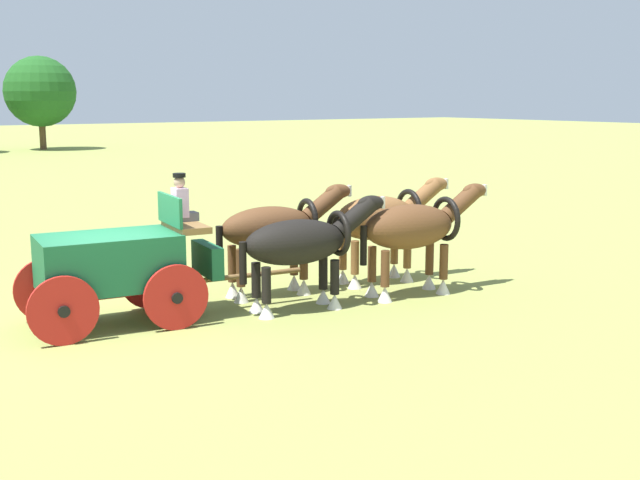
# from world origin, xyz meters

# --- Properties ---
(ground_plane) EXTENTS (220.00, 220.00, 0.00)m
(ground_plane) POSITION_xyz_m (0.00, 0.00, 0.00)
(ground_plane) COLOR olive
(show_wagon) EXTENTS (5.43, 2.08, 2.67)m
(show_wagon) POSITION_xyz_m (0.15, -0.01, 1.13)
(show_wagon) COLOR #195B38
(show_wagon) RESTS_ON ground
(draft_horse_rear_near) EXTENTS (3.07, 1.08, 2.26)m
(draft_horse_rear_near) POSITION_xyz_m (3.61, 0.26, 1.38)
(draft_horse_rear_near) COLOR brown
(draft_horse_rear_near) RESTS_ON ground
(draft_horse_rear_off) EXTENTS (3.13, 1.11, 2.15)m
(draft_horse_rear_off) POSITION_xyz_m (3.47, -1.04, 1.29)
(draft_horse_rear_off) COLOR black
(draft_horse_rear_off) RESTS_ON ground
(draft_horse_lead_near) EXTENTS (2.99, 1.18, 2.28)m
(draft_horse_lead_near) POSITION_xyz_m (6.18, -0.03, 1.40)
(draft_horse_lead_near) COLOR brown
(draft_horse_lead_near) RESTS_ON ground
(draft_horse_lead_off) EXTENTS (3.12, 1.15, 2.26)m
(draft_horse_lead_off) POSITION_xyz_m (6.04, -1.32, 1.39)
(draft_horse_lead_off) COLOR brown
(draft_horse_lead_off) RESTS_ON ground
(tree_e) EXTENTS (5.49, 5.49, 7.28)m
(tree_e) POSITION_xyz_m (12.50, 50.92, 4.52)
(tree_e) COLOR brown
(tree_e) RESTS_ON ground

